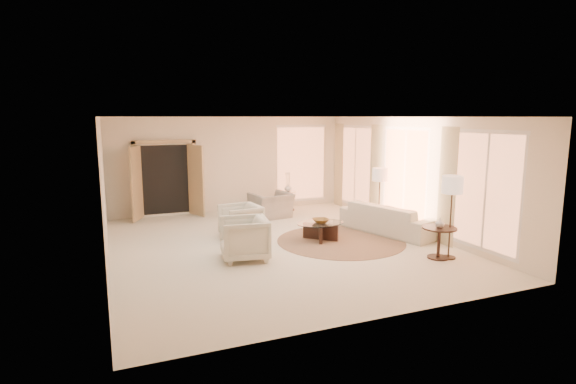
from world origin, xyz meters
name	(u,v)px	position (x,y,z in m)	size (l,w,h in m)	color
room	(278,182)	(0.00, 0.00, 1.40)	(7.04, 8.04, 2.83)	beige
windows_right	(406,176)	(3.45, 0.10, 1.35)	(0.10, 6.40, 2.40)	#FF9A66
window_back_corner	(301,163)	(2.30, 3.95, 1.35)	(1.70, 0.10, 2.40)	#FF9A66
curtains_right	(384,174)	(3.40, 1.00, 1.30)	(0.06, 5.20, 2.60)	#BDB58C
french_doors	(166,180)	(-1.90, 3.82, 1.07)	(1.95, 0.66, 2.16)	tan
area_rug	(341,241)	(1.43, -0.26, 0.01)	(2.91, 2.91, 0.01)	#493122
sofa	(389,218)	(2.90, -0.03, 0.36)	(2.45, 0.96, 0.72)	beige
armchair_left	(241,220)	(-0.61, 0.86, 0.43)	(0.85, 0.79, 0.87)	beige
armchair_right	(244,236)	(-0.98, -0.69, 0.46)	(0.90, 0.84, 0.93)	beige
accent_chair	(271,201)	(0.80, 2.64, 0.47)	(1.07, 0.70, 0.94)	gray
coffee_table	(321,229)	(1.04, 0.00, 0.26)	(1.29, 1.29, 0.41)	black
end_table	(439,237)	(2.63, -2.11, 0.44)	(0.67, 0.67, 0.64)	black
side_table	(288,199)	(1.62, 3.40, 0.35)	(0.50, 0.50, 0.58)	#2E2319
floor_lamp_near	(380,177)	(2.90, 0.44, 1.31)	(0.37, 0.37, 1.54)	#2E2319
floor_lamp_far	(452,188)	(2.82, -2.19, 1.42)	(0.40, 0.40, 1.67)	#2E2319
bowl	(321,221)	(1.04, 0.00, 0.45)	(0.37, 0.37, 0.09)	brown
end_vase	(440,223)	(2.63, -2.11, 0.73)	(0.18, 0.18, 0.19)	white
side_vase	(288,188)	(1.62, 3.40, 0.70)	(0.22, 0.22, 0.23)	white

